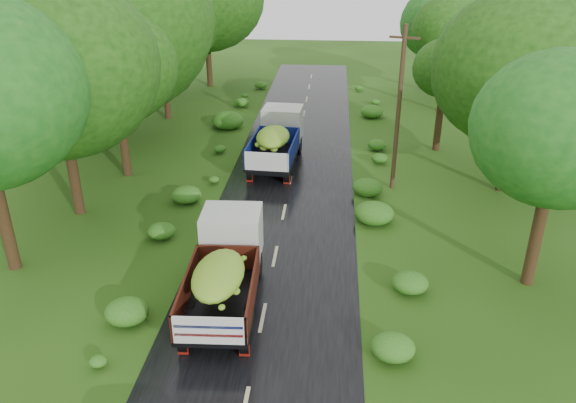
# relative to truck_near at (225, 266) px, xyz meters

# --- Properties ---
(road) EXTENTS (6.50, 80.00, 0.02)m
(road) POSITION_rel_truck_near_xyz_m (1.36, 0.17, -1.46)
(road) COLOR black
(road) RESTS_ON ground
(road_lines) EXTENTS (0.12, 69.60, 0.00)m
(road_lines) POSITION_rel_truck_near_xyz_m (1.36, 1.17, -1.44)
(road_lines) COLOR #BFB78C
(road_lines) RESTS_ON road
(truck_near) EXTENTS (2.42, 6.25, 2.59)m
(truck_near) POSITION_rel_truck_near_xyz_m (0.00, 0.00, 0.00)
(truck_near) COLOR black
(truck_near) RESTS_ON ground
(truck_far) EXTENTS (2.66, 6.54, 2.69)m
(truck_far) POSITION_rel_truck_near_xyz_m (0.44, 13.32, 0.06)
(truck_far) COLOR black
(truck_far) RESTS_ON ground
(utility_pole) EXTENTS (1.37, 0.50, 8.02)m
(utility_pole) POSITION_rel_truck_near_xyz_m (6.58, 10.44, 2.66)
(utility_pole) COLOR #382616
(utility_pole) RESTS_ON ground
(trees_left) EXTENTS (7.39, 33.44, 9.50)m
(trees_left) POSITION_rel_truck_near_xyz_m (-8.66, 17.40, 5.19)
(trees_left) COLOR black
(trees_left) RESTS_ON ground
(trees_right) EXTENTS (5.67, 31.52, 7.88)m
(trees_right) POSITION_rel_truck_near_xyz_m (11.31, 16.27, 4.18)
(trees_right) COLOR black
(trees_right) RESTS_ON ground
(shrubs) EXTENTS (11.90, 44.00, 0.70)m
(shrubs) POSITION_rel_truck_near_xyz_m (1.36, 9.17, -1.12)
(shrubs) COLOR #256117
(shrubs) RESTS_ON ground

